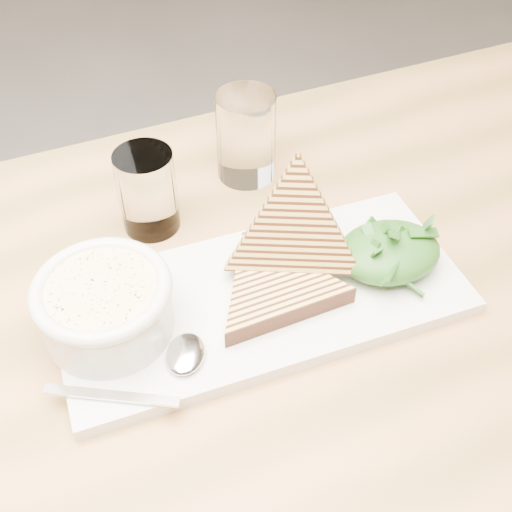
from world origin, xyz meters
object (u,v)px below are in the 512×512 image
object	(u,v)px
platter	(262,297)
glass_far	(246,137)
glass_near	(148,191)
table_top	(299,375)
soup_bowl	(107,311)

from	to	relation	value
platter	glass_far	bearing A→B (deg)	77.27
glass_near	glass_far	xyz separation A→B (m)	(0.13, 0.06, 0.01)
glass_near	glass_far	size ratio (longest dim) A/B	0.90
table_top	soup_bowl	size ratio (longest dim) A/B	10.62
table_top	glass_far	distance (m)	0.31
soup_bowl	glass_near	bearing A→B (deg)	65.52
platter	soup_bowl	bearing A→B (deg)	179.63
glass_near	glass_far	distance (m)	0.15
soup_bowl	glass_far	size ratio (longest dim) A/B	1.12
glass_far	glass_near	bearing A→B (deg)	-155.81
table_top	glass_near	world-z (taller)	glass_near
table_top	glass_far	xyz separation A→B (m)	(0.04, 0.30, 0.08)
glass_far	platter	bearing A→B (deg)	-102.73
table_top	platter	world-z (taller)	platter
soup_bowl	glass_near	size ratio (longest dim) A/B	1.24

